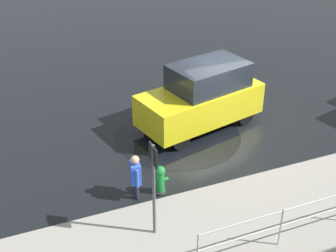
% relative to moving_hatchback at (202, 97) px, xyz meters
% --- Properties ---
extents(ground_plane, '(60.00, 60.00, 0.00)m').
position_rel_moving_hatchback_xyz_m(ground_plane, '(-0.98, 0.42, -1.03)').
color(ground_plane, black).
extents(kerb_strip, '(24.00, 3.20, 0.04)m').
position_rel_moving_hatchback_xyz_m(kerb_strip, '(-0.98, 4.62, -1.01)').
color(kerb_strip, gray).
rests_on(kerb_strip, ground).
extents(moving_hatchback, '(4.18, 2.54, 2.06)m').
position_rel_moving_hatchback_xyz_m(moving_hatchback, '(0.00, 0.00, 0.00)').
color(moving_hatchback, yellow).
rests_on(moving_hatchback, ground).
extents(fire_hydrant, '(0.42, 0.31, 0.80)m').
position_rel_moving_hatchback_xyz_m(fire_hydrant, '(2.48, 2.75, -0.63)').
color(fire_hydrant, '#197A2D').
rests_on(fire_hydrant, ground).
extents(pedestrian, '(0.29, 0.57, 1.22)m').
position_rel_moving_hatchback_xyz_m(pedestrian, '(3.10, 2.66, -0.34)').
color(pedestrian, blue).
rests_on(pedestrian, ground).
extents(sign_post, '(0.07, 0.44, 2.40)m').
position_rel_moving_hatchback_xyz_m(sign_post, '(3.15, 4.11, 0.55)').
color(sign_post, '#4C4C51').
rests_on(sign_post, ground).
extents(puddle_patch, '(3.92, 3.92, 0.01)m').
position_rel_moving_hatchback_xyz_m(puddle_patch, '(0.94, 0.29, -1.02)').
color(puddle_patch, black).
rests_on(puddle_patch, ground).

